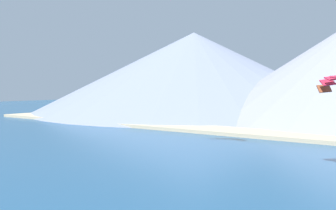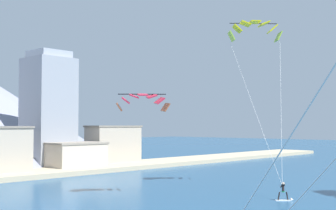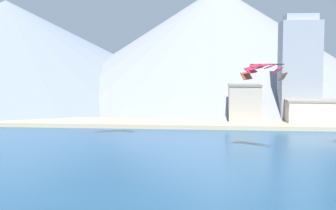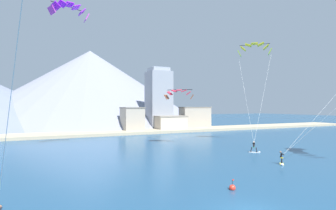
{
  "view_description": "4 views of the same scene",
  "coord_description": "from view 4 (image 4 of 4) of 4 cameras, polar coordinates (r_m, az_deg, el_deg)",
  "views": [
    {
      "loc": [
        18.83,
        -12.12,
        9.31
      ],
      "look_at": [
        -1.69,
        15.71,
        7.59
      ],
      "focal_mm": 40.0,
      "sensor_mm": 36.0,
      "label": 1
    },
    {
      "loc": [
        -23.26,
        -4.74,
        7.19
      ],
      "look_at": [
        0.07,
        17.14,
        8.58
      ],
      "focal_mm": 50.0,
      "sensor_mm": 36.0,
      "label": 2
    },
    {
      "loc": [
        4.78,
        -24.8,
        10.16
      ],
      "look_at": [
        0.49,
        15.52,
        6.83
      ],
      "focal_mm": 50.0,
      "sensor_mm": 36.0,
      "label": 3
    },
    {
      "loc": [
        -12.59,
        -13.71,
        7.21
      ],
      "look_at": [
        0.22,
        13.89,
        7.41
      ],
      "focal_mm": 28.0,
      "sensor_mm": 36.0,
      "label": 4
    }
  ],
  "objects": [
    {
      "name": "kitesurfer_near_lead",
      "position": [
        36.11,
        23.51,
        -11.05
      ],
      "size": [
        1.53,
        1.5,
        1.73
      ],
      "color": "yellow",
      "rests_on": "ground"
    },
    {
      "name": "kitesurfer_mid_center",
      "position": [
        43.84,
        18.44,
        -9.06
      ],
      "size": [
        1.5,
        1.52,
        1.84
      ],
      "color": "white",
      "rests_on": "ground"
    },
    {
      "name": "parafoil_kite_mid_center",
      "position": [
        55.26,
        18.3,
        11.64
      ],
      "size": [
        10.15,
        10.39,
        18.29
      ],
      "color": "#91C12E"
    },
    {
      "name": "parafoil_kite_distant_high_outer",
      "position": [
        49.39,
        2.44,
        2.63
      ],
      "size": [
        5.29,
        4.44,
        1.95
      ],
      "color": "brown"
    },
    {
      "name": "parafoil_kite_distant_low_drift",
      "position": [
        47.02,
        -20.69,
        19.0
      ],
      "size": [
        6.3,
        3.75,
        2.46
      ],
      "color": "#C933BD"
    },
    {
      "name": "race_marker_buoy",
      "position": [
        24.47,
        13.83,
        -17.11
      ],
      "size": [
        0.56,
        0.56,
        1.02
      ],
      "color": "red",
      "rests_on": "ground"
    },
    {
      "name": "shoreline_strip",
      "position": [
        70.43,
        -14.56,
        -5.96
      ],
      "size": [
        180.0,
        10.0,
        0.7
      ],
      "primitive_type": "cube",
      "color": "tan",
      "rests_on": "ground"
    },
    {
      "name": "shore_building_harbour_front",
      "position": [
        75.24,
        -7.82,
        -3.16
      ],
      "size": [
        5.67,
        7.01,
        7.09
      ],
      "color": "#A89E8E",
      "rests_on": "ground"
    },
    {
      "name": "shore_building_promenade_mid",
      "position": [
        78.44,
        0.53,
        -3.99
      ],
      "size": [
        9.11,
        5.89,
        4.52
      ],
      "color": "beige",
      "rests_on": "ground"
    },
    {
      "name": "shore_building_quay_east",
      "position": [
        85.52,
        5.91,
        -2.8
      ],
      "size": [
        10.13,
        4.45,
        7.17
      ],
      "color": "#A89E8E",
      "rests_on": "ground"
    },
    {
      "name": "highrise_tower",
      "position": [
        82.8,
        -2.04,
        1.23
      ],
      "size": [
        7.0,
        7.0,
        19.49
      ],
      "color": "gray",
      "rests_on": "ground"
    },
    {
      "name": "mountain_peak_central_summit",
      "position": [
        121.56,
        -16.63,
        3.81
      ],
      "size": [
        100.16,
        100.16,
        32.12
      ],
      "color": "gray",
      "rests_on": "ground"
    }
  ]
}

